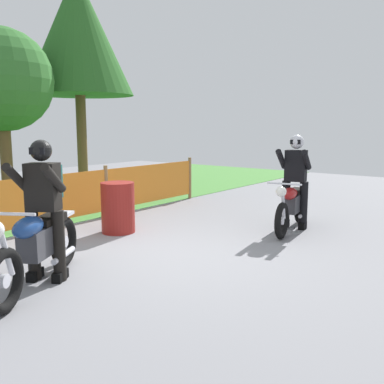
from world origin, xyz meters
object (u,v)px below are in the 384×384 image
at_px(motorcycle_lead, 37,246).
at_px(rider_lead, 44,202).
at_px(rider_trailing, 296,176).
at_px(motorcycle_trailing, 292,206).
at_px(oil_drum, 118,207).

xyz_separation_m(motorcycle_lead, rider_lead, (0.20, 0.12, 0.46)).
bearing_deg(rider_trailing, rider_lead, -26.80).
distance_m(motorcycle_lead, motorcycle_trailing, 4.46).
relative_size(motorcycle_trailing, rider_lead, 1.14).
xyz_separation_m(motorcycle_trailing, rider_lead, (-4.11, 1.28, 0.50)).
relative_size(rider_lead, oil_drum, 1.92).
bearing_deg(motorcycle_trailing, oil_drum, -60.73).
height_order(rider_lead, oil_drum, rider_lead).
xyz_separation_m(motorcycle_lead, motorcycle_trailing, (4.31, -1.16, -0.04)).
bearing_deg(motorcycle_trailing, rider_lead, -28.09).
xyz_separation_m(motorcycle_lead, oil_drum, (2.34, 1.18, -0.05)).
bearing_deg(motorcycle_trailing, rider_trailing, -179.49).
bearing_deg(oil_drum, motorcycle_trailing, -49.92).
distance_m(motorcycle_lead, rider_lead, 0.52).
height_order(rider_lead, rider_trailing, same).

